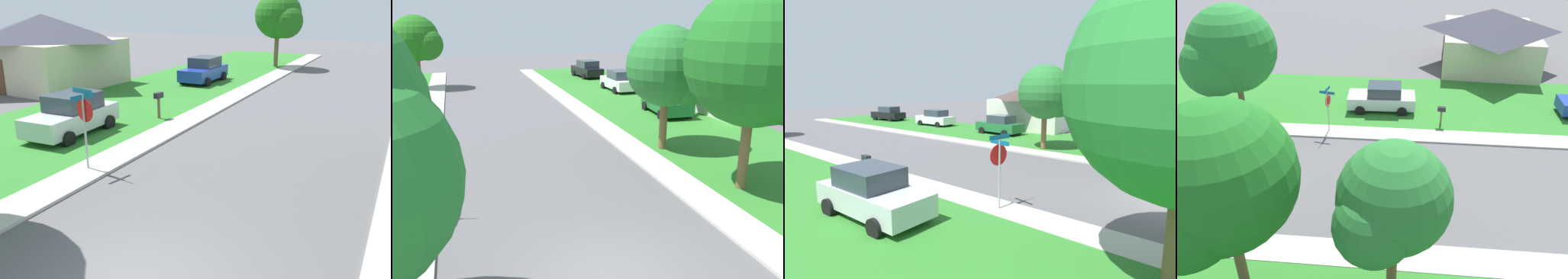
% 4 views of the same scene
% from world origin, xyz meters
% --- Properties ---
extents(sidewalk_east, '(1.40, 56.00, 0.10)m').
position_xyz_m(sidewalk_east, '(4.70, 12.00, 0.05)').
color(sidewalk_east, '#B7B2A8').
rests_on(sidewalk_east, ground).
extents(lawn_east, '(8.00, 56.00, 0.08)m').
position_xyz_m(lawn_east, '(9.40, 12.00, 0.04)').
color(lawn_east, '#2D7528').
rests_on(lawn_east, ground).
extents(sidewalk_west, '(1.40, 56.00, 0.10)m').
position_xyz_m(sidewalk_west, '(-4.70, 12.00, 0.05)').
color(sidewalk_west, '#B7B2A8').
rests_on(sidewalk_west, ground).
extents(stop_sign_far_corner, '(0.91, 0.91, 2.77)m').
position_xyz_m(stop_sign_far_corner, '(-4.80, 4.51, 1.89)').
color(stop_sign_far_corner, '#9E9EA3').
rests_on(stop_sign_far_corner, ground).
extents(car_white_behind_trees, '(2.11, 4.34, 1.76)m').
position_xyz_m(car_white_behind_trees, '(9.86, 24.02, 0.87)').
color(car_white_behind_trees, white).
rests_on(car_white_behind_trees, ground).
extents(car_black_driveway_right, '(2.38, 4.47, 1.76)m').
position_xyz_m(car_black_driveway_right, '(9.65, 32.30, 0.87)').
color(car_black_driveway_right, black).
rests_on(car_black_driveway_right, ground).
extents(car_green_far_down_street, '(2.27, 4.42, 1.76)m').
position_xyz_m(car_green_far_down_street, '(9.54, 15.16, 0.87)').
color(car_green_far_down_street, '#1E6033').
rests_on(car_green_far_down_street, ground).
extents(tree_across_left, '(3.91, 3.64, 5.77)m').
position_xyz_m(tree_across_left, '(6.16, 8.63, 3.82)').
color(tree_across_left, brown).
rests_on(tree_across_left, ground).
extents(tree_sidewalk_near, '(5.08, 4.72, 7.15)m').
position_xyz_m(tree_sidewalk_near, '(6.77, 3.46, 4.63)').
color(tree_sidewalk_near, brown).
rests_on(tree_sidewalk_near, ground).
extents(tree_sidewalk_far, '(4.10, 3.81, 6.18)m').
position_xyz_m(tree_sidewalk_far, '(-5.76, 29.94, 4.14)').
color(tree_sidewalk_far, brown).
rests_on(tree_sidewalk_far, ground).
extents(house_right_setback, '(9.53, 8.42, 4.60)m').
position_xyz_m(house_right_setback, '(15.83, 14.90, 2.38)').
color(house_right_setback, silver).
rests_on(house_right_setback, ground).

